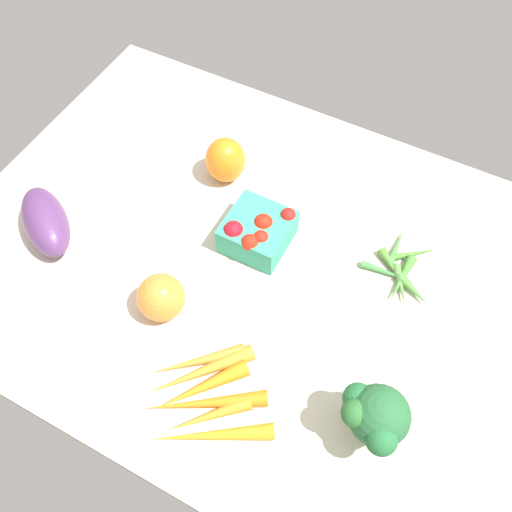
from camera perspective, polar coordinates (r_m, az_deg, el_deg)
name	(u,v)px	position (r cm, az deg, el deg)	size (l,w,h in cm)	color
tablecloth	(256,266)	(97.61, 0.00, -0.96)	(104.00, 76.00, 2.00)	beige
bell_pepper_orange	(225,160)	(105.06, -3.07, 9.55)	(7.35, 7.35, 8.85)	orange
heirloom_tomato_orange	(161,297)	(90.20, -9.47, -4.10)	(7.65, 7.65, 7.65)	orange
okra_pile	(401,272)	(97.79, 14.26, -1.58)	(12.92, 14.73, 1.84)	#4F8734
broccoli_head	(375,417)	(79.75, 11.81, -15.42)	(9.66, 9.43, 11.49)	#95C086
carrot_bunch	(205,395)	(85.65, -5.12, -13.70)	(21.52, 20.07, 2.66)	orange
eggplant	(46,221)	(103.52, -20.26, 3.26)	(14.97, 7.23, 7.23)	#593469
berry_basket	(257,231)	(96.43, 0.08, 2.49)	(10.53, 10.53, 6.81)	teal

